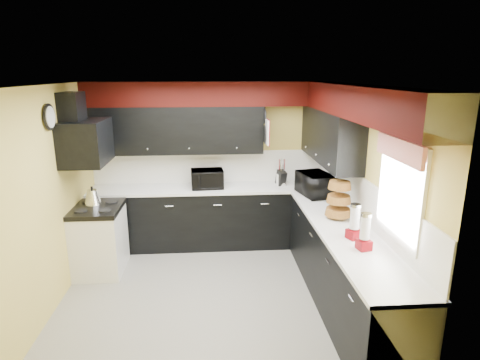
# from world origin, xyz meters

# --- Properties ---
(ground) EXTENTS (3.60, 3.60, 0.00)m
(ground) POSITION_xyz_m (0.00, 0.00, 0.00)
(ground) COLOR gray
(ground) RESTS_ON ground
(wall_back) EXTENTS (3.60, 0.06, 2.50)m
(wall_back) POSITION_xyz_m (0.00, 1.80, 1.25)
(wall_back) COLOR #E0C666
(wall_back) RESTS_ON ground
(wall_right) EXTENTS (0.06, 3.60, 2.50)m
(wall_right) POSITION_xyz_m (1.80, 0.00, 1.25)
(wall_right) COLOR #E0C666
(wall_right) RESTS_ON ground
(wall_left) EXTENTS (0.06, 3.60, 2.50)m
(wall_left) POSITION_xyz_m (-1.80, 0.00, 1.25)
(wall_left) COLOR #E0C666
(wall_left) RESTS_ON ground
(ceiling) EXTENTS (3.60, 3.60, 0.06)m
(ceiling) POSITION_xyz_m (0.00, 0.00, 2.50)
(ceiling) COLOR white
(ceiling) RESTS_ON wall_back
(cab_back) EXTENTS (3.60, 0.60, 0.90)m
(cab_back) POSITION_xyz_m (0.00, 1.50, 0.45)
(cab_back) COLOR black
(cab_back) RESTS_ON ground
(cab_right) EXTENTS (0.60, 3.00, 0.90)m
(cab_right) POSITION_xyz_m (1.50, -0.30, 0.45)
(cab_right) COLOR black
(cab_right) RESTS_ON ground
(counter_back) EXTENTS (3.62, 0.64, 0.04)m
(counter_back) POSITION_xyz_m (0.00, 1.50, 0.92)
(counter_back) COLOR white
(counter_back) RESTS_ON cab_back
(counter_right) EXTENTS (0.64, 3.02, 0.04)m
(counter_right) POSITION_xyz_m (1.50, -0.30, 0.92)
(counter_right) COLOR white
(counter_right) RESTS_ON cab_right
(splash_back) EXTENTS (3.60, 0.02, 0.50)m
(splash_back) POSITION_xyz_m (0.00, 1.79, 1.19)
(splash_back) COLOR white
(splash_back) RESTS_ON counter_back
(splash_right) EXTENTS (0.02, 3.60, 0.50)m
(splash_right) POSITION_xyz_m (1.79, 0.00, 1.19)
(splash_right) COLOR white
(splash_right) RESTS_ON counter_right
(upper_back) EXTENTS (2.60, 0.35, 0.70)m
(upper_back) POSITION_xyz_m (-0.50, 1.62, 1.80)
(upper_back) COLOR black
(upper_back) RESTS_ON wall_back
(upper_right) EXTENTS (0.35, 1.80, 0.70)m
(upper_right) POSITION_xyz_m (1.62, 0.90, 1.80)
(upper_right) COLOR black
(upper_right) RESTS_ON wall_right
(soffit_back) EXTENTS (3.60, 0.36, 0.35)m
(soffit_back) POSITION_xyz_m (0.00, 1.62, 2.33)
(soffit_back) COLOR black
(soffit_back) RESTS_ON wall_back
(soffit_right) EXTENTS (0.36, 3.24, 0.35)m
(soffit_right) POSITION_xyz_m (1.62, -0.18, 2.33)
(soffit_right) COLOR black
(soffit_right) RESTS_ON wall_right
(stove) EXTENTS (0.60, 0.75, 0.86)m
(stove) POSITION_xyz_m (-1.50, 0.75, 0.43)
(stove) COLOR white
(stove) RESTS_ON ground
(cooktop) EXTENTS (0.62, 0.77, 0.06)m
(cooktop) POSITION_xyz_m (-1.50, 0.75, 0.89)
(cooktop) COLOR black
(cooktop) RESTS_ON stove
(hood) EXTENTS (0.50, 0.78, 0.55)m
(hood) POSITION_xyz_m (-1.55, 0.75, 1.78)
(hood) COLOR black
(hood) RESTS_ON wall_left
(hood_duct) EXTENTS (0.24, 0.40, 0.40)m
(hood_duct) POSITION_xyz_m (-1.68, 0.75, 2.20)
(hood_duct) COLOR black
(hood_duct) RESTS_ON wall_left
(window) EXTENTS (0.03, 0.86, 0.96)m
(window) POSITION_xyz_m (1.79, -0.90, 1.55)
(window) COLOR white
(window) RESTS_ON wall_right
(valance) EXTENTS (0.04, 0.88, 0.20)m
(valance) POSITION_xyz_m (1.73, -0.90, 1.95)
(valance) COLOR red
(valance) RESTS_ON wall_right
(pan_top) EXTENTS (0.03, 0.22, 0.40)m
(pan_top) POSITION_xyz_m (0.82, 1.55, 2.00)
(pan_top) COLOR black
(pan_top) RESTS_ON upper_back
(pan_mid) EXTENTS (0.03, 0.28, 0.46)m
(pan_mid) POSITION_xyz_m (0.82, 1.42, 1.75)
(pan_mid) COLOR black
(pan_mid) RESTS_ON upper_back
(pan_low) EXTENTS (0.03, 0.24, 0.42)m
(pan_low) POSITION_xyz_m (0.82, 1.68, 1.72)
(pan_low) COLOR black
(pan_low) RESTS_ON upper_back
(cut_board) EXTENTS (0.03, 0.26, 0.35)m
(cut_board) POSITION_xyz_m (0.83, 1.30, 1.80)
(cut_board) COLOR white
(cut_board) RESTS_ON upper_back
(baskets) EXTENTS (0.27, 0.27, 0.50)m
(baskets) POSITION_xyz_m (1.52, 0.05, 1.18)
(baskets) COLOR brown
(baskets) RESTS_ON upper_right
(clock) EXTENTS (0.03, 0.30, 0.30)m
(clock) POSITION_xyz_m (-1.77, 0.25, 2.15)
(clock) COLOR black
(clock) RESTS_ON wall_left
(deco_plate) EXTENTS (0.03, 0.24, 0.24)m
(deco_plate) POSITION_xyz_m (1.77, -0.35, 2.25)
(deco_plate) COLOR white
(deco_plate) RESTS_ON wall_right
(toaster_oven) EXTENTS (0.50, 0.43, 0.28)m
(toaster_oven) POSITION_xyz_m (-0.04, 1.47, 1.08)
(toaster_oven) COLOR black
(toaster_oven) RESTS_ON counter_back
(microwave) EXTENTS (0.50, 0.64, 0.31)m
(microwave) POSITION_xyz_m (1.49, 0.99, 1.10)
(microwave) COLOR black
(microwave) RESTS_ON counter_right
(utensil_crock) EXTENTS (0.21, 0.21, 0.18)m
(utensil_crock) POSITION_xyz_m (1.10, 1.54, 1.03)
(utensil_crock) COLOR beige
(utensil_crock) RESTS_ON counter_back
(knife_block) EXTENTS (0.15, 0.17, 0.23)m
(knife_block) POSITION_xyz_m (1.09, 1.51, 1.06)
(knife_block) COLOR black
(knife_block) RESTS_ON counter_back
(kettle) EXTENTS (0.26, 0.26, 0.20)m
(kettle) POSITION_xyz_m (-1.58, 0.87, 1.02)
(kettle) COLOR silver
(kettle) RESTS_ON cooktop
(dispenser_a) EXTENTS (0.16, 0.16, 0.34)m
(dispenser_a) POSITION_xyz_m (1.49, -0.57, 1.11)
(dispenser_a) COLOR #671200
(dispenser_a) RESTS_ON counter_right
(dispenser_b) EXTENTS (0.15, 0.15, 0.34)m
(dispenser_b) POSITION_xyz_m (1.50, -0.84, 1.11)
(dispenser_b) COLOR #670806
(dispenser_b) RESTS_ON counter_right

